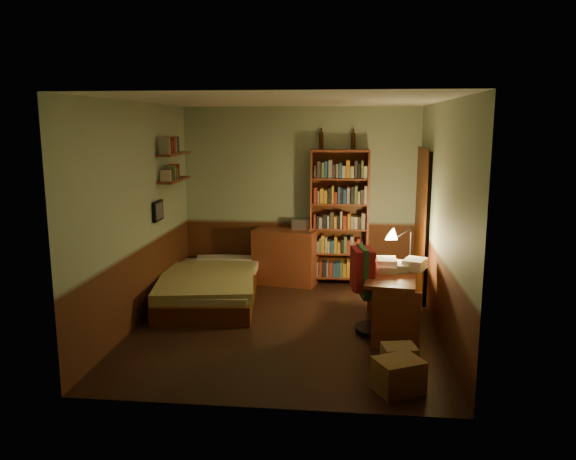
# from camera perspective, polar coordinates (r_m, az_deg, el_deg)

# --- Properties ---
(floor) EXTENTS (3.50, 4.00, 0.02)m
(floor) POSITION_cam_1_polar(r_m,az_deg,el_deg) (6.77, -0.23, -9.67)
(floor) COLOR black
(floor) RESTS_ON ground
(ceiling) EXTENTS (3.50, 4.00, 0.02)m
(ceiling) POSITION_cam_1_polar(r_m,az_deg,el_deg) (6.35, -0.24, 13.09)
(ceiling) COLOR silver
(ceiling) RESTS_ON wall_back
(wall_back) EXTENTS (3.50, 0.02, 2.60)m
(wall_back) POSITION_cam_1_polar(r_m,az_deg,el_deg) (8.41, 1.27, 3.56)
(wall_back) COLOR gray
(wall_back) RESTS_ON ground
(wall_left) EXTENTS (0.02, 4.00, 2.60)m
(wall_left) POSITION_cam_1_polar(r_m,az_deg,el_deg) (6.85, -15.05, 1.55)
(wall_left) COLOR gray
(wall_left) RESTS_ON ground
(wall_right) EXTENTS (0.02, 4.00, 2.60)m
(wall_right) POSITION_cam_1_polar(r_m,az_deg,el_deg) (6.48, 15.43, 1.02)
(wall_right) COLOR gray
(wall_right) RESTS_ON ground
(wall_front) EXTENTS (3.50, 0.02, 2.60)m
(wall_front) POSITION_cam_1_polar(r_m,az_deg,el_deg) (4.47, -3.06, -2.84)
(wall_front) COLOR gray
(wall_front) RESTS_ON ground
(doorway) EXTENTS (0.06, 0.90, 2.00)m
(doorway) POSITION_cam_1_polar(r_m,az_deg,el_deg) (7.79, 13.52, 0.46)
(doorway) COLOR black
(doorway) RESTS_ON ground
(door_trim) EXTENTS (0.02, 0.98, 2.08)m
(door_trim) POSITION_cam_1_polar(r_m,az_deg,el_deg) (7.79, 13.26, 0.46)
(door_trim) COLOR #451E09
(door_trim) RESTS_ON ground
(bed) EXTENTS (1.41, 2.29, 0.65)m
(bed) POSITION_cam_1_polar(r_m,az_deg,el_deg) (7.68, -7.88, -4.67)
(bed) COLOR olive
(bed) RESTS_ON ground
(dresser) EXTENTS (0.99, 0.62, 0.82)m
(dresser) POSITION_cam_1_polar(r_m,az_deg,el_deg) (8.35, -0.27, -2.72)
(dresser) COLOR maroon
(dresser) RESTS_ON ground
(mini_stereo) EXTENTS (0.28, 0.22, 0.15)m
(mini_stereo) POSITION_cam_1_polar(r_m,az_deg,el_deg) (8.35, 1.38, 0.66)
(mini_stereo) COLOR #B2B2B7
(mini_stereo) RESTS_ON dresser
(bookshelf) EXTENTS (0.87, 0.32, 1.98)m
(bookshelf) POSITION_cam_1_polar(r_m,az_deg,el_deg) (8.27, 5.19, 1.24)
(bookshelf) COLOR maroon
(bookshelf) RESTS_ON ground
(bottle_left) EXTENTS (0.08, 0.08, 0.25)m
(bottle_left) POSITION_cam_1_polar(r_m,az_deg,el_deg) (8.27, 3.39, 9.04)
(bottle_left) COLOR black
(bottle_left) RESTS_ON bookshelf
(bottle_right) EXTENTS (0.07, 0.07, 0.24)m
(bottle_right) POSITION_cam_1_polar(r_m,az_deg,el_deg) (8.27, 6.65, 8.95)
(bottle_right) COLOR black
(bottle_right) RESTS_ON bookshelf
(desk) EXTENTS (0.69, 1.34, 0.69)m
(desk) POSITION_cam_1_polar(r_m,az_deg,el_deg) (6.63, 10.46, -7.08)
(desk) COLOR maroon
(desk) RESTS_ON ground
(paper_stack) EXTENTS (0.33, 0.37, 0.12)m
(paper_stack) POSITION_cam_1_polar(r_m,az_deg,el_deg) (6.68, 12.75, -3.40)
(paper_stack) COLOR silver
(paper_stack) RESTS_ON desk
(desk_lamp) EXTENTS (0.25, 0.25, 0.63)m
(desk_lamp) POSITION_cam_1_polar(r_m,az_deg,el_deg) (7.11, 12.39, -0.44)
(desk_lamp) COLOR black
(desk_lamp) RESTS_ON desk
(office_chair) EXTENTS (0.50, 0.46, 0.88)m
(office_chair) POSITION_cam_1_polar(r_m,az_deg,el_deg) (6.49, 9.24, -6.53)
(office_chair) COLOR #2D5C30
(office_chair) RESTS_ON ground
(red_jacket) EXTENTS (0.29, 0.42, 0.46)m
(red_jacket) POSITION_cam_1_polar(r_m,az_deg,el_deg) (6.49, 7.39, -0.37)
(red_jacket) COLOR #B2202A
(red_jacket) RESTS_ON office_chair
(wall_shelf_lower) EXTENTS (0.20, 0.90, 0.03)m
(wall_shelf_lower) POSITION_cam_1_polar(r_m,az_deg,el_deg) (7.80, -11.44, 5.01)
(wall_shelf_lower) COLOR maroon
(wall_shelf_lower) RESTS_ON wall_left
(wall_shelf_upper) EXTENTS (0.20, 0.90, 0.03)m
(wall_shelf_upper) POSITION_cam_1_polar(r_m,az_deg,el_deg) (7.77, -11.54, 7.57)
(wall_shelf_upper) COLOR maroon
(wall_shelf_upper) RESTS_ON wall_left
(framed_picture) EXTENTS (0.04, 0.32, 0.26)m
(framed_picture) POSITION_cam_1_polar(r_m,az_deg,el_deg) (7.40, -13.08, 1.91)
(framed_picture) COLOR black
(framed_picture) RESTS_ON wall_left
(cardboard_box_a) EXTENTS (0.50, 0.47, 0.30)m
(cardboard_box_a) POSITION_cam_1_polar(r_m,az_deg,el_deg) (5.24, 11.15, -14.29)
(cardboard_box_a) COLOR olive
(cardboard_box_a) RESTS_ON ground
(cardboard_box_b) EXTENTS (0.36, 0.32, 0.22)m
(cardboard_box_b) POSITION_cam_1_polar(r_m,az_deg,el_deg) (5.72, 11.22, -12.51)
(cardboard_box_b) COLOR olive
(cardboard_box_b) RESTS_ON ground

